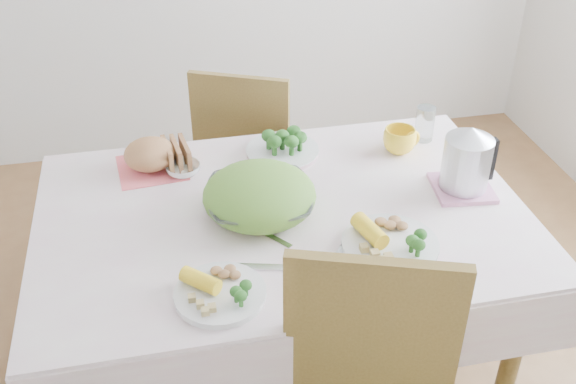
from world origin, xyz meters
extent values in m
plane|color=brown|center=(0.00, 0.00, 0.00)|extent=(3.60, 3.60, 0.00)
cube|color=brown|center=(0.00, 0.00, 0.38)|extent=(1.40, 0.90, 0.75)
cube|color=white|center=(0.00, 0.00, 0.76)|extent=(1.50, 1.00, 0.01)
cube|color=brown|center=(0.04, 0.85, 0.47)|extent=(0.55, 0.55, 0.92)
imported|color=white|center=(-0.07, 0.01, 0.80)|extent=(0.35, 0.35, 0.08)
cylinder|color=white|center=(-0.24, -0.34, 0.77)|extent=(0.33, 0.33, 0.02)
cylinder|color=white|center=(0.26, -0.24, 0.77)|extent=(0.30, 0.30, 0.02)
cylinder|color=beige|center=(0.07, 0.34, 0.77)|extent=(0.29, 0.29, 0.02)
cube|color=#F8656A|center=(-0.38, 0.34, 0.76)|extent=(0.24, 0.24, 0.00)
ellipsoid|color=#936139|center=(-0.38, 0.34, 0.82)|extent=(0.22, 0.21, 0.10)
imported|color=white|center=(-0.28, 0.28, 0.78)|extent=(0.15, 0.15, 0.04)
imported|color=yellow|center=(0.47, 0.27, 0.81)|extent=(0.14, 0.14, 0.09)
cylinder|color=white|center=(0.59, 0.34, 0.83)|extent=(0.07, 0.07, 0.13)
cube|color=pink|center=(0.59, 0.00, 0.77)|extent=(0.20, 0.20, 0.01)
cylinder|color=#B2B5BA|center=(0.59, 0.00, 0.88)|extent=(0.20, 0.20, 0.21)
cube|color=silver|center=(-0.06, -0.11, 0.76)|extent=(0.12, 0.14, 0.00)
cube|color=silver|center=(0.09, -0.26, 0.76)|extent=(0.14, 0.18, 0.00)
cube|color=silver|center=(-0.11, -0.25, 0.76)|extent=(0.21, 0.08, 0.00)
camera|label=1|loc=(-0.33, -1.65, 1.97)|focal=42.00mm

